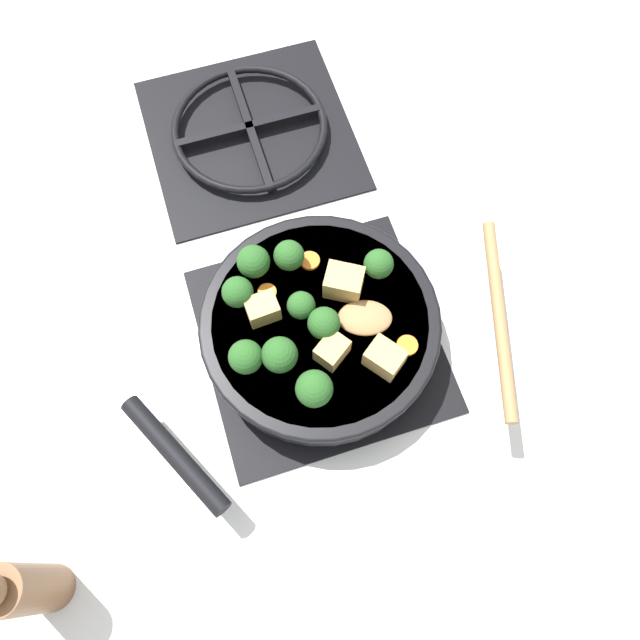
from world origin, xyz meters
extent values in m
plane|color=silver|center=(0.00, 0.00, 0.00)|extent=(2.40, 2.40, 0.00)
cube|color=black|center=(0.00, 0.00, 0.00)|extent=(0.31, 0.31, 0.01)
torus|color=black|center=(0.00, 0.00, 0.02)|extent=(0.24, 0.24, 0.01)
cube|color=black|center=(0.00, 0.00, 0.02)|extent=(0.01, 0.23, 0.01)
cube|color=black|center=(0.00, 0.00, 0.02)|extent=(0.23, 0.01, 0.01)
cube|color=black|center=(0.00, 0.36, 0.00)|extent=(0.31, 0.31, 0.01)
torus|color=black|center=(0.00, 0.36, 0.02)|extent=(0.24, 0.24, 0.01)
cube|color=black|center=(0.00, 0.36, 0.02)|extent=(0.01, 0.23, 0.01)
cube|color=black|center=(0.00, 0.36, 0.02)|extent=(0.23, 0.01, 0.01)
cylinder|color=black|center=(0.00, 0.00, 0.05)|extent=(0.30, 0.30, 0.05)
cylinder|color=brown|center=(0.00, 0.00, 0.05)|extent=(0.27, 0.27, 0.04)
torus|color=black|center=(0.00, 0.00, 0.07)|extent=(0.31, 0.31, 0.01)
cylinder|color=black|center=(-0.21, -0.11, 0.06)|extent=(0.10, 0.17, 0.02)
ellipsoid|color=#A87A4C|center=(0.05, -0.02, 0.08)|extent=(0.08, 0.07, 0.01)
cylinder|color=#A87A4C|center=(0.21, -0.07, 0.08)|extent=(0.10, 0.26, 0.02)
cube|color=tan|center=(0.04, 0.03, 0.09)|extent=(0.06, 0.06, 0.04)
cube|color=tan|center=(-0.07, 0.03, 0.09)|extent=(0.04, 0.03, 0.03)
cube|color=tan|center=(0.00, -0.05, 0.09)|extent=(0.05, 0.05, 0.03)
cube|color=tan|center=(0.06, -0.08, 0.09)|extent=(0.05, 0.05, 0.03)
cylinder|color=#709956|center=(-0.02, 0.02, 0.08)|extent=(0.01, 0.01, 0.01)
sphere|color=#285B23|center=(-0.02, 0.02, 0.10)|extent=(0.04, 0.04, 0.04)
cylinder|color=#709956|center=(-0.09, 0.06, 0.08)|extent=(0.01, 0.01, 0.01)
sphere|color=#285B23|center=(-0.09, 0.06, 0.10)|extent=(0.04, 0.04, 0.04)
cylinder|color=#709956|center=(-0.06, -0.04, 0.08)|extent=(0.01, 0.01, 0.01)
sphere|color=#285B23|center=(-0.06, -0.04, 0.10)|extent=(0.04, 0.04, 0.04)
cylinder|color=#709956|center=(-0.01, 0.09, 0.08)|extent=(0.01, 0.01, 0.01)
sphere|color=#285B23|center=(-0.01, 0.09, 0.10)|extent=(0.04, 0.04, 0.04)
cylinder|color=#709956|center=(-0.04, -0.09, 0.08)|extent=(0.01, 0.01, 0.01)
sphere|color=#285B23|center=(-0.04, -0.09, 0.10)|extent=(0.04, 0.04, 0.04)
cylinder|color=#709956|center=(0.00, -0.02, 0.08)|extent=(0.01, 0.01, 0.01)
sphere|color=#285B23|center=(0.00, -0.02, 0.10)|extent=(0.04, 0.04, 0.04)
cylinder|color=#709956|center=(-0.06, 0.09, 0.08)|extent=(0.01, 0.01, 0.01)
sphere|color=#285B23|center=(-0.06, 0.09, 0.10)|extent=(0.04, 0.04, 0.04)
cylinder|color=#709956|center=(0.09, 0.04, 0.08)|extent=(0.01, 0.01, 0.01)
sphere|color=#285B23|center=(0.09, 0.04, 0.10)|extent=(0.04, 0.04, 0.04)
cylinder|color=#709956|center=(-0.10, -0.03, 0.08)|extent=(0.01, 0.01, 0.01)
sphere|color=#285B23|center=(-0.10, -0.03, 0.10)|extent=(0.04, 0.04, 0.04)
cylinder|color=orange|center=(0.01, 0.08, 0.08)|extent=(0.03, 0.03, 0.01)
cylinder|color=orange|center=(0.09, -0.07, 0.08)|extent=(0.03, 0.03, 0.01)
cylinder|color=orange|center=(-0.05, 0.06, 0.08)|extent=(0.02, 0.02, 0.01)
cylinder|color=brown|center=(-0.39, -0.20, 0.07)|extent=(0.05, 0.05, 0.14)
camera|label=1|loc=(-0.09, -0.28, 0.80)|focal=35.00mm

